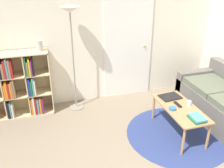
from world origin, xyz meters
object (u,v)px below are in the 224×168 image
Objects in this scene: bookshelf at (13,87)px; laptop at (170,97)px; floor_lamp at (71,24)px; bowl at (173,108)px; cup at (189,103)px; coffee_table at (180,110)px; vase_on_shelf at (39,46)px.

laptop is (2.39, -0.96, -0.06)m from bookshelf.
bowl is at bearing -45.29° from floor_lamp.
floor_lamp reaches higher than bookshelf.
cup is at bearing 6.67° from bowl.
coffee_table is 12.51× the size of cup.
bookshelf reaches higher than coffee_table.
floor_lamp is at bearing 141.51° from cup.
coffee_table is (2.39, -1.27, -0.13)m from bookshelf.
laptop is at bearing 66.60° from bowl.
bookshelf is 2.83m from cup.
cup is (0.14, 0.00, 0.09)m from coffee_table.
laptop is 4.24× the size of cup.
floor_lamp is 10.46× the size of vase_on_shelf.
laptop is 3.23× the size of bowl.
bowl is 1.31× the size of cup.
bookshelf is at bearing 153.35° from cup.
bookshelf is 6.85× the size of vase_on_shelf.
bowl is at bearing -173.33° from cup.
bookshelf is 2.71m from coffee_table.
floor_lamp is at bearing -3.87° from bookshelf.
coffee_table is 2.40m from vase_on_shelf.
laptop is 2.23m from vase_on_shelf.
laptop is at bearing 113.82° from cup.
laptop is at bearing -32.92° from floor_lamp.
bookshelf is at bearing 176.13° from floor_lamp.
coffee_table is at bearing -34.06° from vase_on_shelf.
bookshelf is 3.43× the size of laptop.
laptop is 2.00× the size of vase_on_shelf.
bookshelf is at bearing 179.76° from vase_on_shelf.
bookshelf is 11.09× the size of bowl.
cup is at bearing 1.28° from coffee_table.
laptop is at bearing -26.88° from vase_on_shelf.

